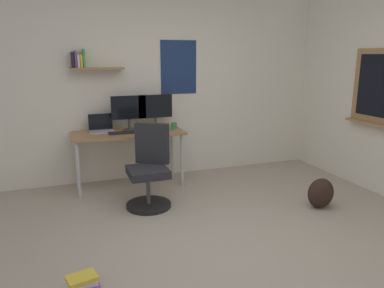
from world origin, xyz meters
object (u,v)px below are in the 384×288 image
object	(u,v)px
monitor_primary	(129,110)
backpack	(321,193)
book_stack_on_floor	(84,286)
desk	(128,138)
monitor_secondary	(155,109)
computer_mouse	(145,131)
keyboard	(123,133)
office_chair	(149,172)
coffee_mug	(174,126)
laptop	(101,128)

from	to	relation	value
monitor_primary	backpack	xyz separation A→B (m)	(1.90, -1.57, -0.83)
monitor_primary	backpack	size ratio (longest dim) A/B	1.33
backpack	book_stack_on_floor	distance (m)	2.79
desk	monitor_secondary	distance (m)	0.54
monitor_primary	computer_mouse	size ratio (longest dim) A/B	4.46
keyboard	backpack	world-z (taller)	keyboard
keyboard	desk	bearing A→B (deg)	45.40
book_stack_on_floor	monitor_primary	bearing A→B (deg)	71.35
office_chair	coffee_mug	distance (m)	0.96
laptop	keyboard	world-z (taller)	laptop
desk	laptop	xyz separation A→B (m)	(-0.33, 0.14, 0.13)
monitor_secondary	keyboard	distance (m)	0.56
monitor_secondary	coffee_mug	bearing A→B (deg)	-27.50
computer_mouse	backpack	xyz separation A→B (m)	(1.73, -1.40, -0.58)
monitor_secondary	backpack	xyz separation A→B (m)	(1.54, -1.57, -0.83)
computer_mouse	office_chair	bearing A→B (deg)	-98.88
monitor_secondary	backpack	distance (m)	2.35
desk	laptop	distance (m)	0.38
keyboard	monitor_primary	bearing A→B (deg)	57.05
laptop	keyboard	size ratio (longest dim) A/B	0.84
office_chair	coffee_mug	xyz separation A→B (m)	(0.52, 0.72, 0.38)
laptop	backpack	size ratio (longest dim) A/B	0.89
office_chair	laptop	world-z (taller)	laptop
desk	backpack	size ratio (longest dim) A/B	4.14
backpack	book_stack_on_floor	world-z (taller)	backpack
monitor_secondary	computer_mouse	distance (m)	0.36
desk	computer_mouse	distance (m)	0.24
laptop	monitor_primary	bearing A→B (deg)	-7.59
monitor_primary	backpack	distance (m)	2.60
desk	monitor_secondary	size ratio (longest dim) A/B	3.12
book_stack_on_floor	keyboard	bearing A→B (deg)	72.60
desk	backpack	world-z (taller)	desk
monitor_secondary	coffee_mug	size ratio (longest dim) A/B	5.04
laptop	book_stack_on_floor	size ratio (longest dim) A/B	1.26
office_chair	desk	bearing A→B (deg)	97.95
desk	monitor_secondary	world-z (taller)	monitor_secondary
backpack	office_chair	bearing A→B (deg)	158.06
computer_mouse	book_stack_on_floor	bearing A→B (deg)	-113.91
keyboard	computer_mouse	distance (m)	0.28
backpack	book_stack_on_floor	bearing A→B (deg)	-164.35
keyboard	book_stack_on_floor	world-z (taller)	keyboard
office_chair	monitor_secondary	xyz separation A→B (m)	(0.29, 0.83, 0.60)
desk	monitor_secondary	xyz separation A→B (m)	(0.40, 0.09, 0.35)
backpack	book_stack_on_floor	size ratio (longest dim) A/B	1.42
book_stack_on_floor	office_chair	bearing A→B (deg)	60.23
desk	coffee_mug	size ratio (longest dim) A/B	15.73
book_stack_on_floor	laptop	bearing A→B (deg)	79.90
office_chair	book_stack_on_floor	size ratio (longest dim) A/B	3.85
keyboard	book_stack_on_floor	distance (m)	2.36
office_chair	computer_mouse	world-z (taller)	office_chair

